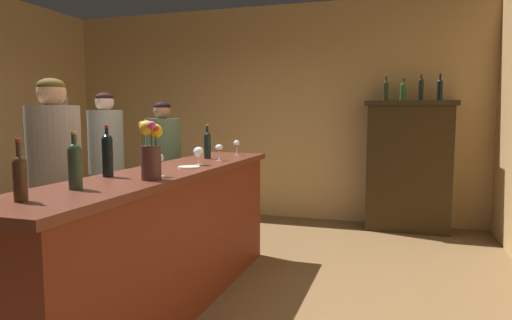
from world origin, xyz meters
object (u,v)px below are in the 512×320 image
Objects in this scene: wine_glass_spare at (199,152)px; display_bottle_midleft at (403,91)px; wine_glass_mid at (219,149)px; patron_redhead at (60,177)px; display_cabinet at (409,164)px; cheese_plate at (189,167)px; wine_bottle_chardonnay at (207,144)px; wine_glass_front at (159,160)px; display_bottle_left at (386,90)px; patron_near_entrance at (107,168)px; wine_bottle_pinot at (107,154)px; flower_arrangement at (151,149)px; wine_bottle_riesling at (20,176)px; wine_glass_rear at (237,144)px; display_bottle_midright at (440,89)px; bar_counter at (167,240)px; patron_in_navy at (164,172)px; wine_bottle_malbec at (75,164)px; patron_in_grey at (56,184)px; display_bottle_center at (421,89)px.

display_bottle_midleft is at bearing 59.78° from wine_glass_spare.
patron_redhead reaches higher than wine_glass_mid.
cheese_plate is (-1.62, -2.85, 0.22)m from display_cabinet.
wine_bottle_chardonnay is 2.06× the size of wine_glass_front.
wine_bottle_chardonnay is 0.52m from wine_glass_spare.
display_bottle_left is (1.33, 2.85, 0.70)m from cheese_plate.
wine_bottle_chardonnay is 0.19× the size of patron_near_entrance.
display_cabinet reaches higher than wine_glass_spare.
wine_bottle_pinot is 2.29× the size of wine_glass_spare.
wine_glass_spare is 0.09× the size of patron_redhead.
display_bottle_left is 0.21m from display_bottle_midleft.
wine_bottle_chardonnay is 1.15× the size of display_bottle_midleft.
patron_near_entrance is at bearing 175.24° from wine_bottle_chardonnay.
wine_bottle_pinot is 0.91× the size of flower_arrangement.
wine_bottle_pinot reaches higher than wine_bottle_riesling.
patron_near_entrance reaches higher than wine_glass_rear.
display_bottle_midright is at bearing 42.02° from wine_glass_rear.
bar_counter is 0.87m from flower_arrangement.
wine_glass_mid reaches higher than cheese_plate.
wine_glass_spare is (-1.64, -2.65, 0.31)m from display_cabinet.
patron_redhead reaches higher than flower_arrangement.
patron_redhead is 1.05× the size of patron_in_navy.
wine_glass_rear is 0.88m from wine_glass_spare.
patron_near_entrance is 1.00× the size of patron_redhead.
cheese_plate is 3.22m from display_bottle_left.
flower_arrangement is (0.20, 0.43, 0.05)m from wine_bottle_malbec.
patron_in_navy is at bearing 90.76° from patron_near_entrance.
wine_bottle_chardonnay is 0.83m from patron_in_navy.
flower_arrangement is 1.13× the size of display_bottle_left.
display_bottle_left is at bearing 63.21° from wine_glass_spare.
patron_in_grey reaches higher than bar_counter.
wine_glass_spare is at bearing 93.41° from wine_glass_front.
display_bottle_center reaches higher than bar_counter.
bar_counter is 0.57m from cheese_plate.
wine_glass_front is at bearing -119.93° from display_bottle_midright.
display_bottle_left reaches higher than display_bottle_midleft.
bar_counter is 9.49× the size of display_bottle_left.
patron_in_navy is (-2.77, -1.78, -0.90)m from display_bottle_midright.
wine_bottle_riesling is 1.33m from patron_in_grey.
wine_bottle_pinot is at bearing -108.79° from wine_glass_spare.
display_bottle_center reaches higher than display_cabinet.
wine_glass_front is (-1.59, -3.34, 0.32)m from display_cabinet.
bar_counter is 21.55× the size of wine_glass_mid.
bar_counter is 20.57× the size of wine_glass_rear.
display_bottle_center reaches higher than wine_bottle_riesling.
wine_glass_rear is (-0.04, 1.57, -0.00)m from wine_glass_front.
display_bottle_midright is at bearing 0.00° from display_bottle_left.
wine_bottle_riesling is 2.01× the size of wine_glass_spare.
flower_arrangement reaches higher than wine_bottle_malbec.
display_cabinet is 1.02× the size of patron_in_navy.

